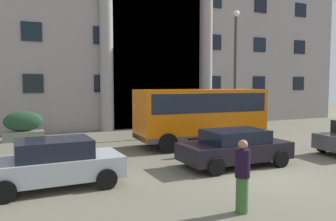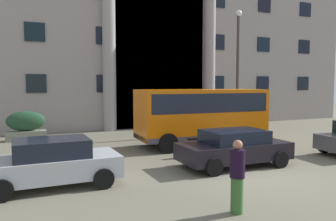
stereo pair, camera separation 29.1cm
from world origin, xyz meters
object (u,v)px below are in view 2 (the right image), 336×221
Objects in this scene: pedestrian_woman_with_bag at (237,176)px; parked_coupe_end at (234,147)px; hedge_planter_west at (26,126)px; parked_sedan_far at (52,162)px; orange_minibus at (202,112)px; bus_stop_sign at (250,108)px; hedge_planter_entrance_left at (251,117)px; lamppost_plaza_centre at (238,62)px; hedge_planter_entrance_right at (179,120)px; motorcycle_far_end at (197,146)px.

parked_coupe_end is at bearing 125.45° from pedestrian_woman_with_bag.
parked_coupe_end is (7.18, -9.32, -0.07)m from hedge_planter_west.
orange_minibus is at bearing 27.94° from parked_sedan_far.
orange_minibus is 3.10× the size of hedge_planter_west.
bus_stop_sign is 1.74× the size of hedge_planter_entrance_left.
orange_minibus is 5.72m from lamppost_plaza_centre.
hedge_planter_west is 1.37× the size of hedge_planter_entrance_left.
bus_stop_sign is at bearing 48.95° from parked_coupe_end.
hedge_planter_entrance_right is 5.18m from lamppost_plaza_centre.
pedestrian_woman_with_bag is at bearing -127.83° from bus_stop_sign.
bus_stop_sign is at bearing 26.35° from orange_minibus.
bus_stop_sign reaches higher than hedge_planter_west.
hedge_planter_entrance_right is 7.45m from motorcycle_far_end.
pedestrian_woman_with_bag is (4.60, -13.27, 0.12)m from hedge_planter_west.
parked_coupe_end is at bearing -125.22° from lamppost_plaza_centre.
parked_sedan_far reaches higher than motorcycle_far_end.
hedge_planter_entrance_right is at bearing 77.46° from parked_coupe_end.
lamppost_plaza_centre is at bearing 30.07° from parked_sedan_far.
hedge_planter_entrance_left is (6.67, 4.92, -0.94)m from orange_minibus.
lamppost_plaza_centre is (12.19, -2.22, 3.64)m from hedge_planter_west.
parked_coupe_end is (-7.58, -9.13, -0.02)m from hedge_planter_entrance_left.
parked_coupe_end is at bearing -71.51° from motorcycle_far_end.
hedge_planter_west is 9.34m from parked_sedan_far.
hedge_planter_west is 0.52× the size of parked_sedan_far.
parked_sedan_far is (-7.43, -4.20, -0.94)m from orange_minibus.
hedge_planter_entrance_right reaches higher than parked_sedan_far.
hedge_planter_west is at bearing 92.55° from parked_sedan_far.
hedge_planter_entrance_left reaches higher than parked_sedan_far.
hedge_planter_west reaches higher than motorcycle_far_end.
pedestrian_woman_with_bag is (-4.51, -12.99, 0.17)m from hedge_planter_entrance_right.
lamppost_plaza_centre is at bearing 124.13° from pedestrian_woman_with_bag.
orange_minibus is 8.91m from pedestrian_woman_with_bag.
motorcycle_far_end is at bearing -121.28° from orange_minibus.
hedge_planter_entrance_right reaches higher than motorcycle_far_end.
lamppost_plaza_centre reaches higher than hedge_planter_entrance_left.
bus_stop_sign is (4.39, 2.00, -0.04)m from orange_minibus.
orange_minibus is at bearing -32.29° from hedge_planter_west.
hedge_planter_west is at bearing 136.33° from motorcycle_far_end.
hedge_planter_entrance_left is 0.38× the size of parked_sedan_far.
hedge_planter_entrance_right is at bearing -179.09° from hedge_planter_entrance_left.
parked_sedan_far is (-11.82, -6.20, -0.89)m from bus_stop_sign.
hedge_planter_entrance_right is (-3.38, 2.83, -0.90)m from bus_stop_sign.
motorcycle_far_end is 1.16× the size of pedestrian_woman_with_bag.
orange_minibus is at bearing -101.82° from hedge_planter_entrance_right.
orange_minibus is 3.63× the size of pedestrian_woman_with_bag.
pedestrian_woman_with_bag reaches higher than parked_sedan_far.
orange_minibus reaches higher than hedge_planter_west.
bus_stop_sign is 12.90m from hedge_planter_west.
motorcycle_far_end is 0.27× the size of lamppost_plaza_centre.
pedestrian_woman_with_bag is at bearing -127.84° from hedge_planter_entrance_left.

